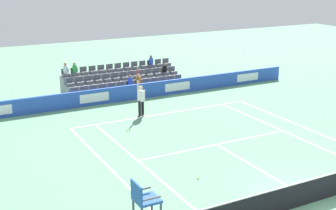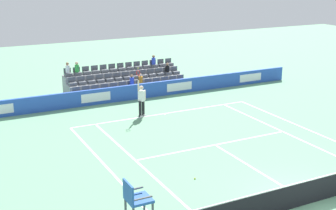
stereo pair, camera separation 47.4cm
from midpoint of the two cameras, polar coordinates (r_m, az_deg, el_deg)
name	(u,v)px [view 1 (the left image)]	position (r m, az deg, el deg)	size (l,w,h in m)	color
ground_plane	(314,202)	(18.04, 16.66, -11.21)	(80.00, 80.00, 0.00)	#669E77
line_baseline	(163,114)	(27.02, -1.10, -1.06)	(10.97, 0.10, 0.01)	white
line_service	(216,144)	(22.54, 5.27, -4.80)	(8.23, 0.10, 0.01)	white
line_centre_service	(259,169)	(20.16, 10.29, -7.68)	(0.10, 6.40, 0.01)	white
line_singles_sideline_left	(142,164)	(20.34, -3.85, -7.22)	(0.10, 11.89, 0.01)	white
line_singles_sideline_right	(289,133)	(24.60, 13.92, -3.38)	(0.10, 11.89, 0.01)	white
line_doubles_sideline_left	(112,171)	(19.87, -7.49, -7.93)	(0.10, 11.89, 0.01)	white
line_doubles_sideline_right	(309,129)	(25.50, 16.23, -2.84)	(0.10, 11.89, 0.01)	white
line_centre_mark	(164,114)	(26.93, -1.00, -1.12)	(0.10, 0.20, 0.01)	white
sponsor_barrier	(137,91)	(30.00, -4.22, 1.65)	(23.18, 0.22, 0.96)	blue
tennis_net	(316,189)	(17.82, 16.79, -9.81)	(11.97, 0.10, 1.07)	#33383D
tennis_player	(141,99)	(26.34, -3.83, 0.68)	(0.54, 0.43, 2.85)	black
umpire_chair	(145,207)	(13.86, -3.87, -12.29)	(0.70, 0.70, 2.34)	#474C54
stadium_stand	(123,83)	(32.05, -5.91, 2.70)	(8.06, 2.85, 2.17)	gray
loose_tennis_ball	(198,178)	(19.00, 2.97, -8.89)	(0.07, 0.07, 0.07)	#D1E533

